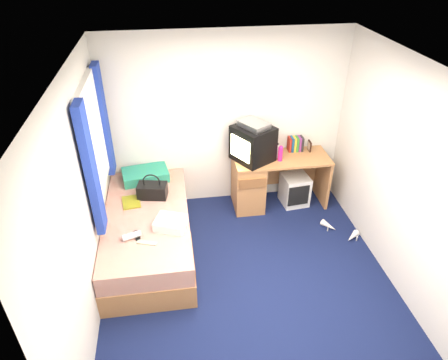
{
  "coord_description": "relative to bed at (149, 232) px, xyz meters",
  "views": [
    {
      "loc": [
        -0.73,
        -3.13,
        3.4
      ],
      "look_at": [
        -0.17,
        0.7,
        0.93
      ],
      "focal_mm": 32.0,
      "sensor_mm": 36.0,
      "label": 1
    }
  ],
  "objects": [
    {
      "name": "ground",
      "position": [
        1.1,
        -0.7,
        -0.27
      ],
      "size": [
        3.4,
        3.4,
        0.0
      ],
      "primitive_type": "plane",
      "color": "#0C1438",
      "rests_on": "ground"
    },
    {
      "name": "room_shell",
      "position": [
        1.1,
        -0.7,
        1.18
      ],
      "size": [
        3.4,
        3.4,
        3.4
      ],
      "color": "white",
      "rests_on": "ground"
    },
    {
      "name": "bed",
      "position": [
        0.0,
        0.0,
        0.0
      ],
      "size": [
        1.01,
        2.0,
        0.54
      ],
      "color": "#B47C4B",
      "rests_on": "ground"
    },
    {
      "name": "pillow",
      "position": [
        -0.02,
        0.78,
        0.34
      ],
      "size": [
        0.64,
        0.47,
        0.13
      ],
      "primitive_type": "cube",
      "rotation": [
        0.0,
        0.0,
        0.17
      ],
      "color": "#176D96",
      "rests_on": "bed"
    },
    {
      "name": "desk",
      "position": [
        1.55,
        0.74,
        0.14
      ],
      "size": [
        1.3,
        0.55,
        0.75
      ],
      "color": "#B47C4B",
      "rests_on": "ground"
    },
    {
      "name": "storage_cube",
      "position": [
        2.05,
        0.7,
        -0.05
      ],
      "size": [
        0.39,
        0.39,
        0.44
      ],
      "primitive_type": "cube",
      "rotation": [
        0.0,
        0.0,
        0.11
      ],
      "color": "silver",
      "rests_on": "ground"
    },
    {
      "name": "crt_tv",
      "position": [
        1.41,
        0.74,
        0.72
      ],
      "size": [
        0.62,
        0.63,
        0.47
      ],
      "rotation": [
        0.0,
        0.0,
        -1.03
      ],
      "color": "black",
      "rests_on": "desk"
    },
    {
      "name": "vcr",
      "position": [
        1.42,
        0.74,
        0.99
      ],
      "size": [
        0.42,
        0.46,
        0.07
      ],
      "primitive_type": "cube",
      "rotation": [
        0.0,
        0.0,
        -1.01
      ],
      "color": "#A8A8AA",
      "rests_on": "crt_tv"
    },
    {
      "name": "book_row",
      "position": [
        2.06,
        0.9,
        0.58
      ],
      "size": [
        0.2,
        0.13,
        0.2
      ],
      "color": "maroon",
      "rests_on": "desk"
    },
    {
      "name": "picture_frame",
      "position": [
        2.25,
        0.87,
        0.55
      ],
      "size": [
        0.02,
        0.12,
        0.14
      ],
      "primitive_type": "cube",
      "rotation": [
        0.0,
        0.0,
        -0.02
      ],
      "color": "black",
      "rests_on": "desk"
    },
    {
      "name": "pink_water_bottle",
      "position": [
        1.78,
        0.65,
        0.58
      ],
      "size": [
        0.08,
        0.08,
        0.2
      ],
      "primitive_type": "cylinder",
      "rotation": [
        0.0,
        0.0,
        -0.26
      ],
      "color": "#EE217C",
      "rests_on": "desk"
    },
    {
      "name": "aerosol_can",
      "position": [
        1.75,
        0.74,
        0.58
      ],
      "size": [
        0.07,
        0.07,
        0.19
      ],
      "primitive_type": "cylinder",
      "rotation": [
        0.0,
        0.0,
        -0.3
      ],
      "color": "silver",
      "rests_on": "desk"
    },
    {
      "name": "handbag",
      "position": [
        0.08,
        0.35,
        0.37
      ],
      "size": [
        0.39,
        0.26,
        0.33
      ],
      "rotation": [
        0.0,
        0.0,
        -0.18
      ],
      "color": "black",
      "rests_on": "bed"
    },
    {
      "name": "towel",
      "position": [
        0.28,
        -0.28,
        0.33
      ],
      "size": [
        0.4,
        0.37,
        0.11
      ],
      "primitive_type": "cube",
      "rotation": [
        0.0,
        0.0,
        -0.37
      ],
      "color": "silver",
      "rests_on": "bed"
    },
    {
      "name": "magazine",
      "position": [
        -0.18,
        0.26,
        0.28
      ],
      "size": [
        0.25,
        0.31,
        0.01
      ],
      "primitive_type": "cube",
      "rotation": [
        0.0,
        0.0,
        0.14
      ],
      "color": "yellow",
      "rests_on": "bed"
    },
    {
      "name": "water_bottle",
      "position": [
        -0.14,
        -0.42,
        0.31
      ],
      "size": [
        0.21,
        0.13,
        0.07
      ],
      "primitive_type": "cylinder",
      "rotation": [
        0.0,
        1.57,
        0.34
      ],
      "color": "silver",
      "rests_on": "bed"
    },
    {
      "name": "colour_swatch_fan",
      "position": [
        0.02,
        -0.52,
        0.28
      ],
      "size": [
        0.23,
        0.13,
        0.01
      ],
      "primitive_type": "cube",
      "rotation": [
        0.0,
        0.0,
        -0.33
      ],
      "color": "yellow",
      "rests_on": "bed"
    },
    {
      "name": "remote_control",
      "position": [
        -0.09,
        -0.39,
        0.28
      ],
      "size": [
        0.09,
        0.17,
        0.02
      ],
      "primitive_type": "cube",
      "rotation": [
        0.0,
        0.0,
        0.24
      ],
      "color": "black",
      "rests_on": "bed"
    },
    {
      "name": "window_assembly",
      "position": [
        -0.45,
        0.2,
        1.15
      ],
      "size": [
        0.11,
        1.42,
        1.4
      ],
      "color": "silver",
      "rests_on": "room_shell"
    },
    {
      "name": "white_heels",
      "position": [
        2.45,
        -0.07,
        -0.23
      ],
      "size": [
        0.43,
        0.47,
        0.09
      ],
      "color": "silver",
      "rests_on": "ground"
    }
  ]
}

